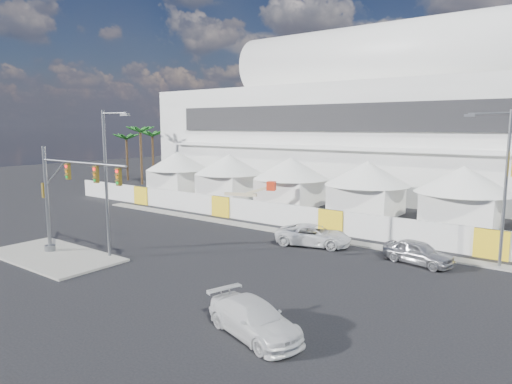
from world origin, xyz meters
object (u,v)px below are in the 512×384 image
Objects in this scene: pickup_near at (254,319)px; streetlight_median at (108,174)px; sedan_silver at (418,252)px; traffic_mast at (62,196)px; pickup_curb at (313,235)px; boom_lift at (235,203)px; streetlight_curb at (502,178)px.

streetlight_median is (-14.55, 3.38, 4.99)m from pickup_near.
pickup_near is (-2.40, -14.46, -0.03)m from sedan_silver.
traffic_mast is 0.95× the size of streetlight_median.
boom_lift reaches higher than pickup_curb.
streetlight_median is 24.96m from streetlight_curb.
pickup_near is 17.67m from traffic_mast.
streetlight_curb is at bearing 32.19° from streetlight_median.
streetlight_median reaches higher than streetlight_curb.
pickup_curb is 0.60× the size of traffic_mast.
streetlight_curb is at bearing -4.05° from pickup_near.
sedan_silver is 0.46× the size of streetlight_curb.
streetlight_curb is (21.12, 13.30, -0.02)m from streetlight_median.
traffic_mast is (-17.25, 1.62, 3.47)m from pickup_near.
streetlight_curb reaches higher than traffic_mast.
sedan_silver is at bearing -38.36° from boom_lift.
traffic_mast is at bearing 134.65° from sedan_silver.
pickup_near is (5.33, -14.46, -0.03)m from pickup_curb.
pickup_near is at bearing -111.52° from streetlight_curb.
streetlight_median is at bearing 124.77° from pickup_curb.
traffic_mast is at bearing -106.55° from boom_lift.
sedan_silver is 6.84m from streetlight_curb.
pickup_near is 15.75m from streetlight_median.
traffic_mast is (-19.65, -12.84, 3.44)m from sedan_silver.
streetlight_median reaches higher than pickup_near.
boom_lift is at bearing 93.57° from traffic_mast.
traffic_mast is 28.23m from streetlight_curb.
traffic_mast is (-11.93, -12.84, 3.43)m from pickup_curb.
streetlight_median is (-16.95, -11.08, 4.97)m from sedan_silver.
pickup_near is at bearing -5.35° from traffic_mast.
streetlight_curb is at bearing -50.56° from sedan_silver.
streetlight_median reaches higher than traffic_mast.
traffic_mast is 1.37× the size of boom_lift.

